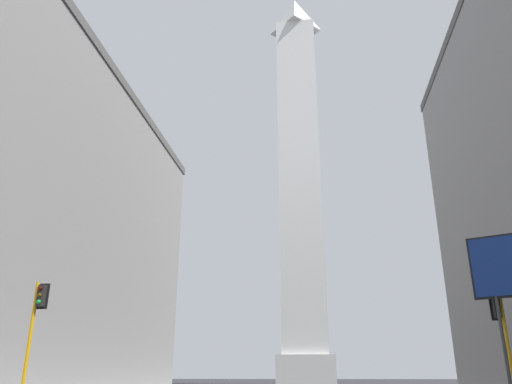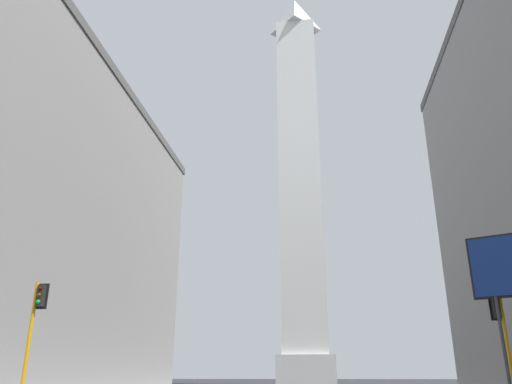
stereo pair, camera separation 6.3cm
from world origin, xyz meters
name	(u,v)px [view 2 (the right image)]	position (x,y,z in m)	size (l,w,h in m)	color
obelisk	(300,171)	(0.00, 77.39, 34.31)	(8.63, 8.63, 70.78)	silver
traffic_light_mid_left	(34,323)	(-12.09, 22.45, 3.95)	(0.78, 0.50, 6.01)	orange
traffic_light_mid_right	(503,331)	(12.35, 27.91, 3.74)	(0.80, 0.53, 5.67)	orange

